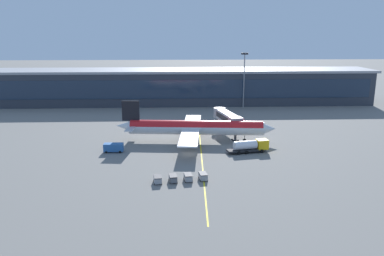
# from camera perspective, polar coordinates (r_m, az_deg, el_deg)

# --- Properties ---
(ground_plane) EXTENTS (700.00, 700.00, 0.00)m
(ground_plane) POSITION_cam_1_polar(r_m,az_deg,el_deg) (98.37, -0.50, -3.90)
(ground_plane) COLOR slate
(apron_lead_in_line) EXTENTS (3.32, 79.95, 0.01)m
(apron_lead_in_line) POSITION_cam_1_polar(r_m,az_deg,el_deg) (100.43, 1.36, -3.52)
(apron_lead_in_line) COLOR yellow
(apron_lead_in_line) RESTS_ON ground_plane
(terminal_building) EXTENTS (168.10, 21.65, 14.74)m
(terminal_building) POSITION_cam_1_polar(r_m,az_deg,el_deg) (168.87, -1.96, 6.22)
(terminal_building) COLOR #2D333D
(terminal_building) RESTS_ON ground_plane
(main_airliner) EXTENTS (45.23, 36.06, 11.62)m
(main_airliner) POSITION_cam_1_polar(r_m,az_deg,el_deg) (108.46, 0.47, 0.08)
(main_airliner) COLOR silver
(main_airliner) RESTS_ON ground_plane
(jet_bridge) EXTENTS (7.11, 17.81, 6.83)m
(jet_bridge) POSITION_cam_1_polar(r_m,az_deg,el_deg) (117.40, 5.15, 1.58)
(jet_bridge) COLOR #B2B7BC
(jet_bridge) RESTS_ON ground_plane
(fuel_tanker) EXTENTS (11.08, 4.53, 3.25)m
(fuel_tanker) POSITION_cam_1_polar(r_m,az_deg,el_deg) (100.39, 8.66, -2.65)
(fuel_tanker) COLOR #232326
(fuel_tanker) RESTS_ON ground_plane
(crew_van) EXTENTS (5.02, 2.17, 2.30)m
(crew_van) POSITION_cam_1_polar(r_m,az_deg,el_deg) (101.71, -11.51, -2.81)
(crew_van) COLOR #285B9E
(crew_van) RESTS_ON ground_plane
(baggage_cart_0) EXTENTS (1.95, 2.84, 1.48)m
(baggage_cart_0) POSITION_cam_1_polar(r_m,az_deg,el_deg) (80.19, -5.13, -7.60)
(baggage_cart_0) COLOR gray
(baggage_cart_0) RESTS_ON ground_plane
(baggage_cart_1) EXTENTS (1.95, 2.84, 1.48)m
(baggage_cart_1) POSITION_cam_1_polar(r_m,az_deg,el_deg) (80.52, -2.84, -7.47)
(baggage_cart_1) COLOR #595B60
(baggage_cart_1) RESTS_ON ground_plane
(baggage_cart_2) EXTENTS (1.95, 2.84, 1.48)m
(baggage_cart_2) POSITION_cam_1_polar(r_m,az_deg,el_deg) (80.98, -0.58, -7.32)
(baggage_cart_2) COLOR gray
(baggage_cart_2) RESTS_ON ground_plane
(baggage_cart_3) EXTENTS (1.95, 2.84, 1.48)m
(baggage_cart_3) POSITION_cam_1_polar(r_m,az_deg,el_deg) (81.56, 1.65, -7.17)
(baggage_cart_3) COLOR gray
(baggage_cart_3) RESTS_ON ground_plane
(apron_light_mast_0) EXTENTS (2.80, 0.50, 22.38)m
(apron_light_mast_0) POSITION_cam_1_polar(r_m,az_deg,el_deg) (158.76, 7.74, 7.70)
(apron_light_mast_0) COLOR gray
(apron_light_mast_0) RESTS_ON ground_plane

